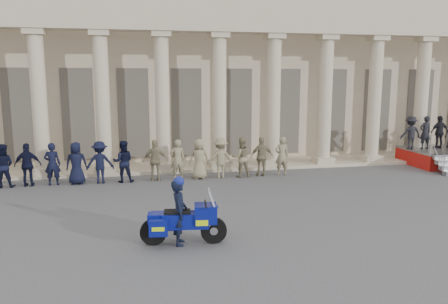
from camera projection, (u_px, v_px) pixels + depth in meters
ground at (226, 228)px, 12.59m from camera, size 90.00×90.00×0.00m
building at (177, 74)px, 26.11m from camera, size 40.00×12.50×9.00m
officer_rank at (72, 163)px, 17.64m from camera, size 17.92×0.66×1.73m
motorcycle at (184, 221)px, 11.26m from camera, size 2.25×0.97×1.44m
rider at (179, 211)px, 11.20m from camera, size 0.48×0.67×1.80m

